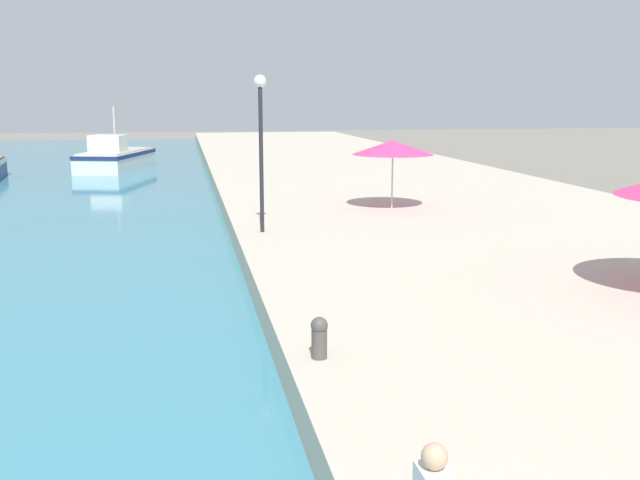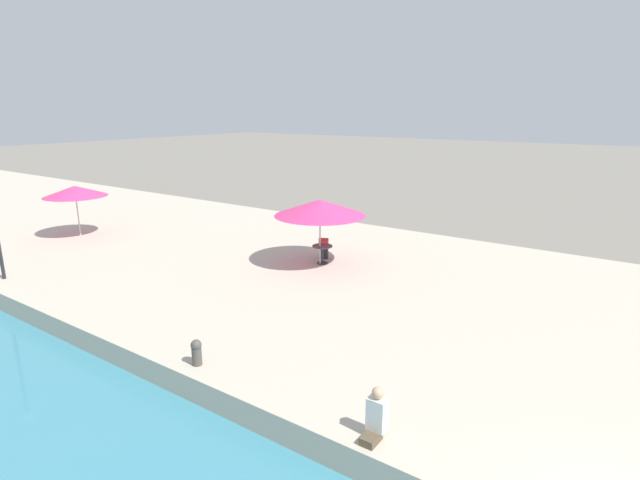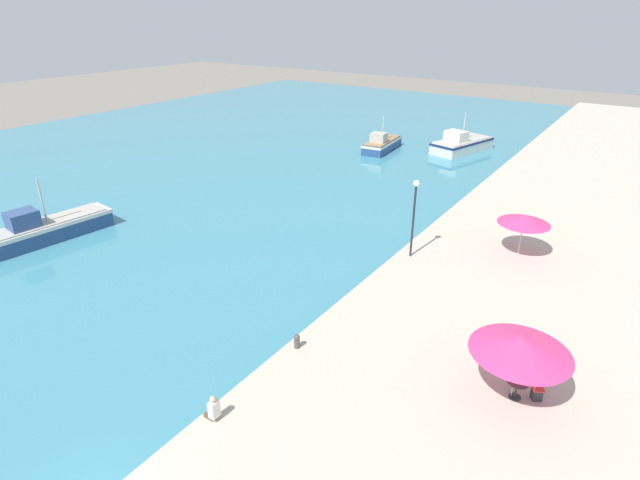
# 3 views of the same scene
# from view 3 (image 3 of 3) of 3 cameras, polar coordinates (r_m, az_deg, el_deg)

# --- Properties ---
(water_basin) EXTENTS (56.00, 90.00, 0.04)m
(water_basin) POSITION_cam_3_polar(r_m,az_deg,el_deg) (58.17, -9.25, 11.09)
(water_basin) COLOR teal
(water_basin) RESTS_ON ground_plane
(quay_promenade) EXTENTS (16.00, 90.00, 0.69)m
(quay_promenade) POSITION_cam_3_polar(r_m,az_deg,el_deg) (43.22, 28.55, 3.90)
(quay_promenade) COLOR #BCB29E
(quay_promenade) RESTS_ON ground_plane
(fishing_boat_near) EXTENTS (2.85, 7.97, 4.10)m
(fishing_boat_near) POSITION_cam_3_polar(r_m,az_deg,el_deg) (36.53, -28.79, 1.19)
(fishing_boat_near) COLOR navy
(fishing_boat_near) RESTS_ON water_basin
(fishing_boat_mid) EXTENTS (2.74, 6.28, 3.57)m
(fishing_boat_mid) POSITION_cam_3_polar(r_m,az_deg,el_deg) (53.67, 7.08, 10.87)
(fishing_boat_mid) COLOR navy
(fishing_boat_mid) RESTS_ON water_basin
(fishing_boat_far) EXTENTS (4.75, 7.76, 4.02)m
(fishing_boat_far) POSITION_cam_3_polar(r_m,az_deg,el_deg) (54.97, 15.85, 10.55)
(fishing_boat_far) COLOR silver
(fishing_boat_far) RESTS_ON water_basin
(cafe_umbrella_pink) EXTENTS (3.56, 3.56, 2.61)m
(cafe_umbrella_pink) POSITION_cam_3_polar(r_m,az_deg,el_deg) (19.18, 22.03, -11.06)
(cafe_umbrella_pink) COLOR #B7B7B7
(cafe_umbrella_pink) RESTS_ON quay_promenade
(cafe_umbrella_white) EXTENTS (2.89, 2.89, 2.44)m
(cafe_umbrella_white) POSITION_cam_3_polar(r_m,az_deg,el_deg) (30.40, 22.32, 2.20)
(cafe_umbrella_white) COLOR #B7B7B7
(cafe_umbrella_white) RESTS_ON quay_promenade
(cafe_table) EXTENTS (0.80, 0.80, 0.74)m
(cafe_table) POSITION_cam_3_polar(r_m,az_deg,el_deg) (20.19, 21.59, -15.27)
(cafe_table) COLOR #333338
(cafe_table) RESTS_ON quay_promenade
(cafe_chair_left) EXTENTS (0.57, 0.56, 0.91)m
(cafe_chair_left) POSITION_cam_3_polar(r_m,az_deg,el_deg) (20.54, 23.50, -15.62)
(cafe_chair_left) COLOR #2D2D33
(cafe_chair_left) RESTS_ON quay_promenade
(person_at_quay) EXTENTS (0.56, 0.36, 1.04)m
(person_at_quay) POSITION_cam_3_polar(r_m,az_deg,el_deg) (18.51, -12.11, -18.37)
(person_at_quay) COLOR brown
(person_at_quay) RESTS_ON quay_promenade
(mooring_bollard) EXTENTS (0.26, 0.26, 0.65)m
(mooring_bollard) POSITION_cam_3_polar(r_m,az_deg,el_deg) (21.33, -2.66, -11.42)
(mooring_bollard) COLOR #4C4742
(mooring_bollard) RESTS_ON quay_promenade
(lamppost) EXTENTS (0.36, 0.36, 4.56)m
(lamppost) POSITION_cam_3_polar(r_m,az_deg,el_deg) (28.07, 10.75, 3.88)
(lamppost) COLOR #232328
(lamppost) RESTS_ON quay_promenade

